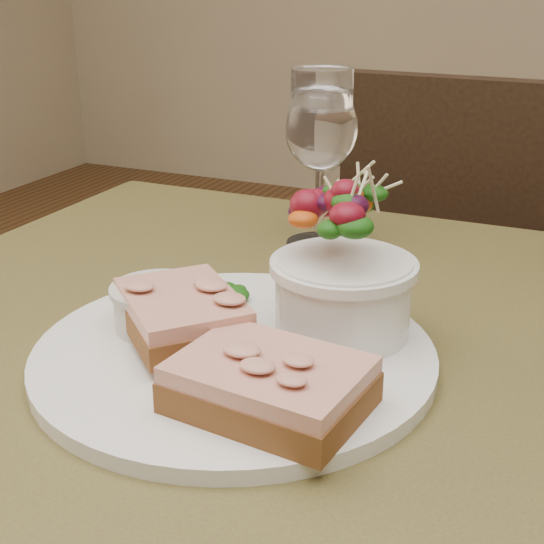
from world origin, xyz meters
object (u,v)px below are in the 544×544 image
at_px(cafe_table, 273,461).
at_px(ramekin, 159,304).
at_px(dinner_plate, 234,354).
at_px(chair_far, 482,418).
at_px(sandwich_back, 182,313).
at_px(sandwich_front, 270,385).
at_px(salad_bowl, 344,262).
at_px(wine_glass, 321,133).

xyz_separation_m(cafe_table, ramekin, (-0.09, -0.02, 0.13)).
bearing_deg(dinner_plate, chair_far, 81.54).
bearing_deg(sandwich_back, sandwich_front, 11.70).
distance_m(chair_far, ramekin, 0.90).
distance_m(ramekin, salad_bowl, 0.15).
bearing_deg(chair_far, sandwich_back, 81.44).
distance_m(cafe_table, salad_bowl, 0.18).
distance_m(chair_far, sandwich_back, 0.91).
distance_m(sandwich_back, wine_glass, 0.29).
bearing_deg(sandwich_front, ramekin, 157.08).
bearing_deg(cafe_table, sandwich_front, -67.56).
bearing_deg(dinner_plate, cafe_table, 48.41).
xyz_separation_m(sandwich_front, salad_bowl, (0.01, 0.13, 0.04)).
distance_m(chair_far, dinner_plate, 0.88).
relative_size(ramekin, salad_bowl, 0.56).
height_order(chair_far, dinner_plate, chair_far).
height_order(ramekin, salad_bowl, salad_bowl).
distance_m(chair_far, salad_bowl, 0.86).
height_order(sandwich_front, sandwich_back, sandwich_back).
bearing_deg(ramekin, dinner_plate, -6.64).
height_order(sandwich_front, wine_glass, wine_glass).
bearing_deg(sandwich_front, cafe_table, 119.19).
bearing_deg(chair_far, salad_bowl, 89.19).
height_order(cafe_table, salad_bowl, salad_bowl).
height_order(cafe_table, dinner_plate, dinner_plate).
bearing_deg(salad_bowl, ramekin, -159.58).
relative_size(sandwich_front, salad_bowl, 1.04).
distance_m(salad_bowl, wine_glass, 0.24).
bearing_deg(sandwich_back, cafe_table, 68.34).
xyz_separation_m(chair_far, sandwich_back, (-0.15, -0.75, 0.49)).
relative_size(cafe_table, salad_bowl, 6.30).
relative_size(sandwich_back, salad_bowl, 1.07).
relative_size(chair_far, sandwich_front, 6.82).
bearing_deg(wine_glass, cafe_table, -77.37).
relative_size(dinner_plate, sandwich_front, 2.33).
height_order(sandwich_back, salad_bowl, salad_bowl).
height_order(cafe_table, ramekin, ramekin).
relative_size(chair_far, ramekin, 12.62).
relative_size(chair_far, wine_glass, 5.14).
distance_m(cafe_table, chair_far, 0.81).
bearing_deg(cafe_table, dinner_plate, -131.59).
bearing_deg(wine_glass, ramekin, -97.81).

